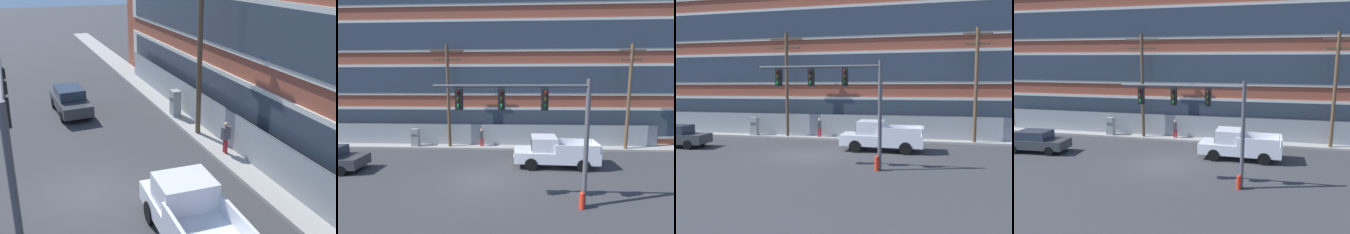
{
  "view_description": "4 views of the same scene",
  "coord_description": "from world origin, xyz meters",
  "views": [
    {
      "loc": [
        14.91,
        -2.44,
        8.55
      ],
      "look_at": [
        1.15,
        2.97,
        3.17
      ],
      "focal_mm": 45.0,
      "sensor_mm": 36.0,
      "label": 1
    },
    {
      "loc": [
        1.9,
        -12.06,
        5.25
      ],
      "look_at": [
        1.16,
        5.31,
        2.9
      ],
      "focal_mm": 24.0,
      "sensor_mm": 36.0,
      "label": 2
    },
    {
      "loc": [
        6.53,
        -19.08,
        4.2
      ],
      "look_at": [
        2.12,
        1.8,
        2.28
      ],
      "focal_mm": 35.0,
      "sensor_mm": 36.0,
      "label": 3
    },
    {
      "loc": [
        5.52,
        -19.1,
        6.68
      ],
      "look_at": [
        0.31,
        3.59,
        2.51
      ],
      "focal_mm": 35.0,
      "sensor_mm": 36.0,
      "label": 4
    }
  ],
  "objects": [
    {
      "name": "ground_plane",
      "position": [
        0.0,
        0.0,
        0.0
      ],
      "size": [
        160.0,
        160.0,
        0.0
      ],
      "primitive_type": "plane",
      "color": "#38383A"
    },
    {
      "name": "sidewalk_building_side",
      "position": [
        0.0,
        7.0,
        0.08
      ],
      "size": [
        80.0,
        1.83,
        0.16
      ],
      "primitive_type": "cube",
      "color": "#9E9B93",
      "rests_on": "ground"
    },
    {
      "name": "brick_mill_building",
      "position": [
        3.76,
        13.7,
        7.75
      ],
      "size": [
        50.07,
        12.15,
        15.49
      ],
      "color": "brown",
      "rests_on": "ground"
    },
    {
      "name": "chain_link_fence",
      "position": [
        -1.44,
        7.24,
        1.02
      ],
      "size": [
        31.02,
        0.06,
        2.0
      ],
      "color": "gray",
      "rests_on": "ground"
    },
    {
      "name": "traffic_signal_mast",
      "position": [
        2.72,
        -2.66,
        4.12
      ],
      "size": [
        6.58,
        0.43,
        5.57
      ],
      "color": "#4C4C51",
      "rests_on": "ground"
    },
    {
      "name": "pickup_truck_white",
      "position": [
        4.42,
        2.49,
        0.95
      ],
      "size": [
        5.49,
        2.25,
        2.0
      ],
      "color": "silver",
      "rests_on": "ground"
    },
    {
      "name": "sedan_dark_grey",
      "position": [
        -9.89,
        0.94,
        0.8
      ],
      "size": [
        4.59,
        1.99,
        1.56
      ],
      "color": "#383A3D",
      "rests_on": "ground"
    },
    {
      "name": "utility_pole_near_corner",
      "position": [
        -3.73,
        6.58,
        4.84
      ],
      "size": [
        2.71,
        0.26,
        8.67
      ],
      "color": "brown",
      "rests_on": "ground"
    },
    {
      "name": "utility_pole_midblock",
      "position": [
        11.03,
        6.45,
        4.67
      ],
      "size": [
        2.05,
        0.26,
        8.56
      ],
      "color": "brown",
      "rests_on": "ground"
    },
    {
      "name": "electrical_cabinet",
      "position": [
        -6.72,
        6.52,
        0.83
      ],
      "size": [
        0.63,
        0.51,
        1.66
      ],
      "color": "#939993",
      "rests_on": "ground"
    },
    {
      "name": "pedestrian_near_cabinet",
      "position": [
        -0.98,
        6.71,
        0.97
      ],
      "size": [
        0.32,
        0.43,
        1.69
      ],
      "color": "maroon",
      "rests_on": "ground"
    },
    {
      "name": "fire_hydrant",
      "position": [
        4.8,
        -2.81,
        0.38
      ],
      "size": [
        0.24,
        0.24,
        0.78
      ],
      "color": "red",
      "rests_on": "ground"
    }
  ]
}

